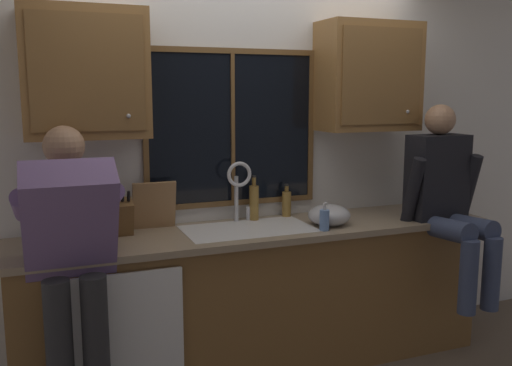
{
  "coord_description": "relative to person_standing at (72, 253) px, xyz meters",
  "views": [
    {
      "loc": [
        -1.28,
        -3.46,
        1.76
      ],
      "look_at": [
        -0.03,
        -0.3,
        1.21
      ],
      "focal_mm": 39.24,
      "sensor_mm": 36.0,
      "label": 1
    }
  ],
  "objects": [
    {
      "name": "soap_dispenser",
      "position": [
        1.48,
        0.12,
        0.02
      ],
      "size": [
        0.06,
        0.07,
        0.18
      ],
      "color": "#668CCC",
      "rests_on": "countertop"
    },
    {
      "name": "countertop",
      "position": [
        1.15,
        0.32,
        -0.07
      ],
      "size": [
        3.01,
        0.62,
        0.04
      ],
      "primitive_type": "cube",
      "color": "gray",
      "rests_on": "lower_cabinet_run"
    },
    {
      "name": "upper_cabinet_left",
      "position": [
        0.14,
        0.46,
        0.89
      ],
      "size": [
        0.68,
        0.36,
        0.72
      ],
      "color": "olive"
    },
    {
      "name": "dishwasher_front",
      "position": [
        0.26,
        0.02,
        -0.51
      ],
      "size": [
        0.6,
        0.02,
        0.74
      ],
      "primitive_type": "cube",
      "color": "white"
    },
    {
      "name": "window_mullion_center",
      "position": [
        1.06,
        0.61,
        0.55
      ],
      "size": [
        0.02,
        0.02,
        0.95
      ],
      "primitive_type": "cube",
      "color": "brown"
    },
    {
      "name": "sink",
      "position": [
        1.06,
        0.33,
        -0.15
      ],
      "size": [
        0.8,
        0.46,
        0.21
      ],
      "color": "silver",
      "rests_on": "lower_cabinet_run"
    },
    {
      "name": "upper_cabinet_right",
      "position": [
        1.98,
        0.46,
        0.89
      ],
      "size": [
        0.68,
        0.36,
        0.72
      ],
      "color": "olive"
    },
    {
      "name": "bottle_tall_clear",
      "position": [
        1.43,
        0.56,
        0.04
      ],
      "size": [
        0.06,
        0.06,
        0.22
      ],
      "color": "olive",
      "rests_on": "countertop"
    },
    {
      "name": "bottle_green_glass",
      "position": [
        1.18,
        0.54,
        0.07
      ],
      "size": [
        0.06,
        0.06,
        0.3
      ],
      "color": "olive",
      "rests_on": "countertop"
    },
    {
      "name": "window_frame_right",
      "position": [
        1.63,
        0.61,
        0.55
      ],
      "size": [
        0.04,
        0.02,
        0.95
      ],
      "primitive_type": "cube",
      "color": "brown"
    },
    {
      "name": "cutting_board",
      "position": [
        0.52,
        0.55,
        0.1
      ],
      "size": [
        0.27,
        0.08,
        0.3
      ],
      "primitive_type": "cube",
      "rotation": [
        0.21,
        0.0,
        0.0
      ],
      "color": "#997047",
      "rests_on": "countertop"
    },
    {
      "name": "person_standing",
      "position": [
        0.0,
        0.0,
        0.0
      ],
      "size": [
        0.53,
        0.67,
        1.59
      ],
      "color": "#262628",
      "rests_on": "floor"
    },
    {
      "name": "window_glass",
      "position": [
        1.06,
        0.62,
        0.55
      ],
      "size": [
        1.1,
        0.02,
        0.95
      ],
      "primitive_type": "cube",
      "color": "black"
    },
    {
      "name": "back_wall",
      "position": [
        1.15,
        0.69,
        0.3
      ],
      "size": [
        5.35,
        0.12,
        2.55
      ],
      "primitive_type": "cube",
      "color": "silver",
      "rests_on": "floor"
    },
    {
      "name": "faucet",
      "position": [
        1.07,
        0.51,
        0.2
      ],
      "size": [
        0.18,
        0.09,
        0.4
      ],
      "color": "silver",
      "rests_on": "countertop"
    },
    {
      "name": "window_frame_top",
      "position": [
        1.06,
        0.61,
        1.05
      ],
      "size": [
        1.17,
        0.02,
        0.04
      ],
      "primitive_type": "cube",
      "color": "brown"
    },
    {
      "name": "window_frame_bottom",
      "position": [
        1.06,
        0.61,
        0.06
      ],
      "size": [
        1.17,
        0.02,
        0.04
      ],
      "primitive_type": "cube",
      "color": "brown"
    },
    {
      "name": "person_sitting_on_counter",
      "position": [
        2.35,
        0.06,
        0.13
      ],
      "size": [
        0.54,
        0.6,
        1.26
      ],
      "color": "#384260",
      "rests_on": "countertop"
    },
    {
      "name": "knife_block",
      "position": [
        0.31,
        0.45,
        0.06
      ],
      "size": [
        0.12,
        0.18,
        0.32
      ],
      "color": "brown",
      "rests_on": "countertop"
    },
    {
      "name": "window_frame_left",
      "position": [
        0.5,
        0.61,
        0.55
      ],
      "size": [
        0.03,
        0.02,
        0.95
      ],
      "primitive_type": "cube",
      "color": "brown"
    },
    {
      "name": "mixing_bowl",
      "position": [
        1.59,
        0.25,
        0.01
      ],
      "size": [
        0.27,
        0.27,
        0.14
      ],
      "primitive_type": "ellipsoid",
      "color": "#B7B7BC",
      "rests_on": "countertop"
    },
    {
      "name": "lower_cabinet_run",
      "position": [
        1.15,
        0.34,
        -0.53
      ],
      "size": [
        2.95,
        0.58,
        0.88
      ],
      "primitive_type": "cube",
      "color": "brown",
      "rests_on": "floor"
    }
  ]
}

